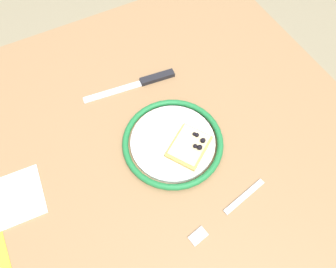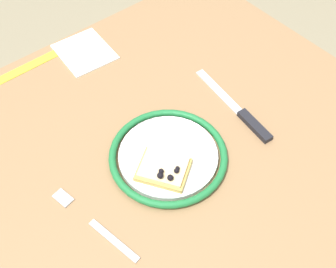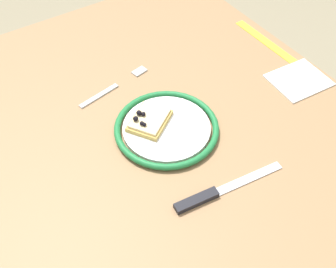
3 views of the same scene
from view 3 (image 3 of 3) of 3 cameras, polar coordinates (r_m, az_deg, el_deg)
name	(u,v)px [view 3 (image 3 of 3)]	position (r m, az deg, el deg)	size (l,w,h in m)	color
ground_plane	(160,265)	(1.56, -1.08, -17.40)	(6.00, 6.00, 0.00)	gray
dining_table	(156,150)	(1.01, -1.60, -2.21)	(1.04, 0.90, 0.74)	#936D47
plate	(167,128)	(0.92, -0.20, 0.81)	(0.23, 0.23, 0.02)	white
pizza_slice_near	(149,120)	(0.92, -2.58, 1.93)	(0.11, 0.12, 0.03)	tan
knife	(211,194)	(0.82, 5.90, -8.13)	(0.05, 0.24, 0.01)	silver
fork	(115,86)	(1.03, -7.25, 6.45)	(0.05, 0.20, 0.00)	#B8B8B8
measuring_tape	(275,48)	(1.18, 14.36, 11.18)	(0.30, 0.02, 0.00)	yellow
napkin	(299,80)	(1.09, 17.33, 7.01)	(0.11, 0.13, 0.00)	white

